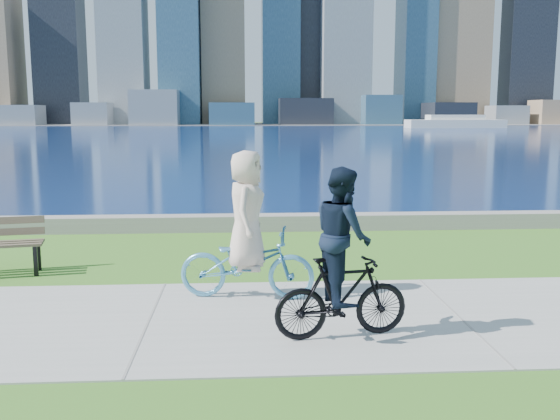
# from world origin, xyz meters

# --- Properties ---
(ground) EXTENTS (320.00, 320.00, 0.00)m
(ground) POSITION_xyz_m (0.00, 0.00, 0.00)
(ground) COLOR #346A1C
(ground) RESTS_ON ground
(concrete_path) EXTENTS (80.00, 3.50, 0.02)m
(concrete_path) POSITION_xyz_m (0.00, 0.00, 0.01)
(concrete_path) COLOR #9D9D98
(concrete_path) RESTS_ON ground
(seawall) EXTENTS (90.00, 0.50, 0.35)m
(seawall) POSITION_xyz_m (0.00, 6.20, 0.17)
(seawall) COLOR gray
(seawall) RESTS_ON ground
(bay_water) EXTENTS (320.00, 131.00, 0.01)m
(bay_water) POSITION_xyz_m (0.00, 72.00, 0.00)
(bay_water) COLOR navy
(bay_water) RESTS_ON ground
(far_shore) EXTENTS (320.00, 30.00, 0.12)m
(far_shore) POSITION_xyz_m (0.00, 130.00, 0.06)
(far_shore) COLOR gray
(far_shore) RESTS_ON ground
(city_skyline) EXTENTS (177.73, 21.29, 76.00)m
(city_skyline) POSITION_xyz_m (-1.03, 129.02, 23.25)
(city_skyline) COLOR navy
(city_skyline) RESTS_ON ground
(ferry_far) EXTENTS (16.10, 4.60, 2.18)m
(ferry_far) POSITION_xyz_m (36.99, 95.43, 0.91)
(ferry_far) COLOR silver
(ferry_far) RESTS_ON ground
(cyclist_woman) EXTENTS (0.97, 2.00, 2.11)m
(cyclist_woman) POSITION_xyz_m (1.26, 0.96, 0.80)
(cyclist_woman) COLOR #519CC6
(cyclist_woman) RESTS_ON ground
(cyclist_man) EXTENTS (0.72, 1.67, 2.02)m
(cyclist_man) POSITION_xyz_m (2.35, -0.69, 0.87)
(cyclist_man) COLOR black
(cyclist_man) RESTS_ON ground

